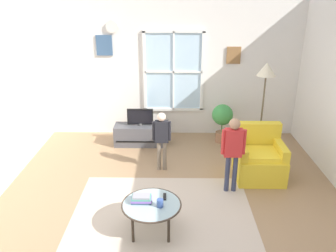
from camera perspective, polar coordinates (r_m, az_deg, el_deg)
ground_plane at (r=4.99m, az=0.51°, el=-14.29°), size 5.81×6.42×0.02m
back_wall at (r=7.16m, az=0.68°, el=9.65°), size 5.21×0.17×2.85m
area_rug at (r=4.82m, az=-0.94°, el=-15.50°), size 2.52×2.28×0.01m
tv_stand at (r=6.93m, az=-4.56°, el=-1.46°), size 1.04×0.42×0.41m
television at (r=6.78m, az=-4.66°, el=1.53°), size 0.51×0.08×0.34m
armchair at (r=5.87m, az=14.89°, el=-5.30°), size 0.76×0.74×0.87m
coffee_table at (r=4.45m, az=-2.77°, el=-13.10°), size 0.77×0.77×0.41m
book_stack at (r=4.46m, az=-4.46°, el=-11.96°), size 0.26×0.16×0.09m
cup at (r=4.35m, az=-1.33°, el=-12.72°), size 0.08×0.08×0.10m
remote_near_books at (r=4.54m, az=-0.56°, el=-11.68°), size 0.04×0.14×0.02m
remote_near_cup at (r=4.50m, az=-3.19°, el=-12.06°), size 0.09×0.14×0.02m
person_red_shirt at (r=5.18m, az=10.78°, el=-3.45°), size 0.36×0.16×1.20m
person_black_shirt at (r=5.75m, az=-1.07°, el=-1.49°), size 0.32×0.14×1.05m
potted_plant_by_window at (r=6.99m, az=9.03°, el=1.35°), size 0.42×0.42×0.80m
floor_lamp at (r=6.03m, az=15.93°, el=7.40°), size 0.32×0.32×1.81m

